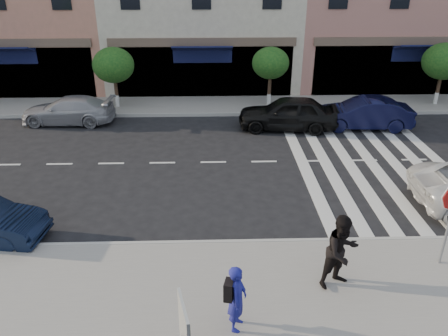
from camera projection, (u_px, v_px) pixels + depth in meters
ground at (214, 217)px, 13.55m from camera, size 120.00×120.00×0.00m
sidewalk_near at (216, 301)px, 10.15m from camera, size 60.00×4.50×0.15m
sidewalk_far at (212, 106)px, 23.41m from camera, size 60.00×3.00×0.15m
street_tree_wb at (113, 65)px, 22.12m from camera, size 2.10×2.10×3.06m
street_tree_c at (271, 63)px, 22.31m from camera, size 1.90×1.90×3.04m
street_tree_ea at (444, 62)px, 22.53m from camera, size 2.20×2.20×3.19m
photographer at (237, 298)px, 9.01m from camera, size 0.50×0.64×1.56m
walker at (342, 252)px, 10.16m from camera, size 1.14×1.04×1.89m
poster_board at (185, 335)px, 8.22m from camera, size 0.41×0.95×1.47m
car_far_left at (68, 110)px, 20.93m from camera, size 4.50×2.04×1.28m
car_far_mid at (288, 113)px, 20.14m from camera, size 4.69×2.27×1.54m
car_far_right at (364, 113)px, 20.25m from camera, size 4.42×1.75×1.43m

